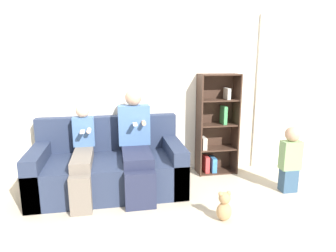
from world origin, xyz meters
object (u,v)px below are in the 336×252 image
(adult_seated, at_px, (136,142))
(child_seated, at_px, (82,154))
(bookshelf, at_px, (216,128))
(teddy_bear, at_px, (224,207))
(couch, at_px, (109,168))
(toddler_standing, at_px, (290,158))

(adult_seated, distance_m, child_seated, 0.63)
(bookshelf, xyz_separation_m, teddy_bear, (-0.35, -1.30, -0.50))
(couch, xyz_separation_m, toddler_standing, (2.14, -0.45, 0.15))
(adult_seated, distance_m, toddler_standing, 1.86)
(adult_seated, relative_size, child_seated, 1.17)
(couch, height_order, toddler_standing, couch)
(child_seated, bearing_deg, couch, 24.85)
(couch, distance_m, adult_seated, 0.48)
(toddler_standing, bearing_deg, adult_seated, 168.31)
(couch, height_order, adult_seated, adult_seated)
(adult_seated, xyz_separation_m, teddy_bear, (0.79, -0.88, -0.47))
(child_seated, distance_m, toddler_standing, 2.45)
(adult_seated, relative_size, toddler_standing, 1.51)
(bookshelf, bearing_deg, teddy_bear, -105.22)
(adult_seated, bearing_deg, child_seated, -174.60)
(child_seated, distance_m, teddy_bear, 1.67)
(child_seated, height_order, teddy_bear, child_seated)
(child_seated, distance_m, bookshelf, 1.84)
(adult_seated, bearing_deg, bookshelf, 20.23)
(toddler_standing, height_order, teddy_bear, toddler_standing)
(toddler_standing, distance_m, teddy_bear, 1.17)
(teddy_bear, bearing_deg, child_seated, 149.85)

